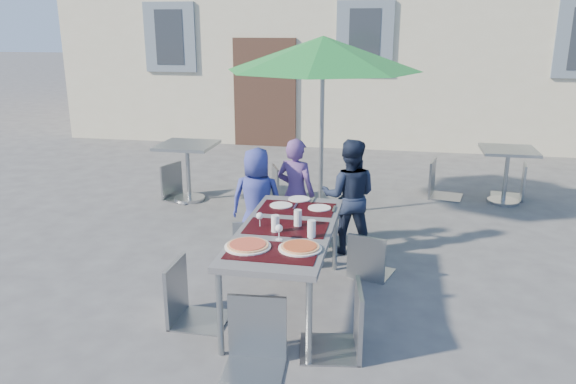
% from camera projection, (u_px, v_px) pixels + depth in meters
% --- Properties ---
extents(ground, '(90.00, 90.00, 0.00)m').
position_uv_depth(ground, '(295.00, 346.00, 4.44)').
color(ground, '#474749').
rests_on(ground, ground).
extents(dining_table, '(0.80, 1.85, 0.76)m').
position_uv_depth(dining_table, '(286.00, 234.00, 4.89)').
color(dining_table, '#424146').
rests_on(dining_table, ground).
extents(pizza_near_left, '(0.37, 0.37, 0.03)m').
position_uv_depth(pizza_near_left, '(248.00, 245.00, 4.43)').
color(pizza_near_left, white).
rests_on(pizza_near_left, dining_table).
extents(pizza_near_right, '(0.34, 0.34, 0.03)m').
position_uv_depth(pizza_near_right, '(300.00, 247.00, 4.40)').
color(pizza_near_right, white).
rests_on(pizza_near_right, dining_table).
extents(glassware, '(0.55, 0.41, 0.15)m').
position_uv_depth(glassware, '(290.00, 223.00, 4.75)').
color(glassware, silver).
rests_on(glassware, dining_table).
extents(place_settings, '(0.64, 0.47, 0.01)m').
position_uv_depth(place_settings, '(300.00, 204.00, 5.49)').
color(place_settings, white).
rests_on(place_settings, dining_table).
extents(child_0, '(0.60, 0.42, 1.18)m').
position_uv_depth(child_0, '(257.00, 201.00, 6.15)').
color(child_0, navy).
rests_on(child_0, ground).
extents(child_1, '(0.53, 0.42, 1.26)m').
position_uv_depth(child_1, '(296.00, 194.00, 6.27)').
color(child_1, '#593B78').
rests_on(child_1, ground).
extents(child_2, '(0.63, 0.38, 1.27)m').
position_uv_depth(child_2, '(349.00, 196.00, 6.16)').
color(child_2, '#192137').
rests_on(child_2, ground).
extents(chair_0, '(0.47, 0.48, 1.02)m').
position_uv_depth(chair_0, '(257.00, 214.00, 5.70)').
color(chair_0, gray).
rests_on(chair_0, ground).
extents(chair_1, '(0.50, 0.50, 0.96)m').
position_uv_depth(chair_1, '(297.00, 207.00, 6.06)').
color(chair_1, gray).
rests_on(chair_1, ground).
extents(chair_2, '(0.49, 0.49, 0.89)m').
position_uv_depth(chair_2, '(370.00, 229.00, 5.52)').
color(chair_2, '#93999E').
rests_on(chair_2, ground).
extents(chair_3, '(0.45, 0.45, 1.01)m').
position_uv_depth(chair_3, '(186.00, 256.00, 4.67)').
color(chair_3, gray).
rests_on(chair_3, ground).
extents(chair_4, '(0.52, 0.52, 1.03)m').
position_uv_depth(chair_4, '(346.00, 279.00, 4.21)').
color(chair_4, gray).
rests_on(chair_4, ground).
extents(chair_5, '(0.47, 0.48, 1.00)m').
position_uv_depth(chair_5, '(254.00, 295.00, 4.01)').
color(chair_5, gray).
rests_on(chair_5, ground).
extents(patio_umbrella, '(2.47, 2.47, 2.32)m').
position_uv_depth(patio_umbrella, '(323.00, 55.00, 6.94)').
color(patio_umbrella, '#AAADB2').
rests_on(patio_umbrella, ground).
extents(cafe_table_0, '(0.78, 0.78, 0.83)m').
position_uv_depth(cafe_table_0, '(188.00, 160.00, 7.99)').
color(cafe_table_0, '#AAADB2').
rests_on(cafe_table_0, ground).
extents(bg_chair_l_0, '(0.55, 0.55, 0.97)m').
position_uv_depth(bg_chair_l_0, '(176.00, 161.00, 8.08)').
color(bg_chair_l_0, gray).
rests_on(bg_chair_l_0, ground).
extents(bg_chair_r_0, '(0.55, 0.55, 0.94)m').
position_uv_depth(bg_chair_r_0, '(268.00, 164.00, 7.99)').
color(bg_chair_r_0, gray).
rests_on(bg_chair_r_0, ground).
extents(cafe_table_1, '(0.73, 0.73, 0.79)m').
position_uv_depth(cafe_table_1, '(507.00, 165.00, 7.88)').
color(cafe_table_1, '#AAADB2').
rests_on(cafe_table_1, ground).
extents(bg_chair_l_1, '(0.54, 0.53, 1.02)m').
position_uv_depth(bg_chair_l_1, '(441.00, 157.00, 8.16)').
color(bg_chair_l_1, gray).
rests_on(bg_chair_l_1, ground).
extents(bg_chair_r_1, '(0.50, 0.50, 1.00)m').
position_uv_depth(bg_chair_r_1, '(518.00, 159.00, 8.10)').
color(bg_chair_r_1, '#92999D').
rests_on(bg_chair_r_1, ground).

